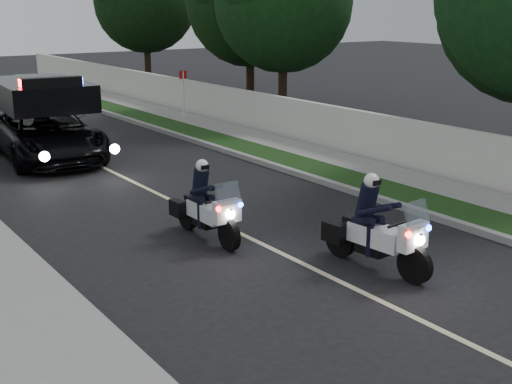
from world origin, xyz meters
The scene contains 13 objects.
ground centered at (0.00, 0.00, 0.00)m, with size 120.00×120.00×0.00m, color black.
curb_right centered at (4.10, 10.00, 0.07)m, with size 0.20×60.00×0.15m, color gray.
grass_verge centered at (4.80, 10.00, 0.08)m, with size 1.20×60.00×0.16m, color #193814.
sidewalk_right centered at (6.10, 10.00, 0.08)m, with size 1.40×60.00×0.16m, color gray.
property_wall centered at (7.10, 10.00, 0.75)m, with size 0.22×60.00×1.50m, color beige.
lane_marking centered at (0.00, 10.00, 0.00)m, with size 0.12×50.00×0.01m, color #BFB78C.
police_moto_left centered at (-0.74, 4.77, 0.00)m, with size 0.68×1.95×1.66m, color silver, non-canonical shape.
police_moto_right centered at (0.92, 1.62, 0.00)m, with size 0.73×2.09×1.78m, color silver, non-canonical shape.
police_suv centered at (-0.93, 14.05, 0.00)m, with size 2.69×5.80×2.82m, color black.
sign_post centered at (6.00, 17.82, 0.00)m, with size 0.34×0.34×2.15m, color red, non-canonical shape.
tree_right_c centered at (9.69, 18.36, 0.00)m, with size 5.58×5.58×9.29m, color black, non-canonical shape.
tree_right_d centered at (9.36, 15.55, 0.00)m, with size 5.52×5.52×9.21m, color #123713, non-canonical shape.
tree_right_e centered at (9.79, 28.77, 0.00)m, with size 5.64×5.64×9.41m, color black, non-canonical shape.
Camera 1 is at (-7.46, -6.59, 4.65)m, focal length 47.46 mm.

